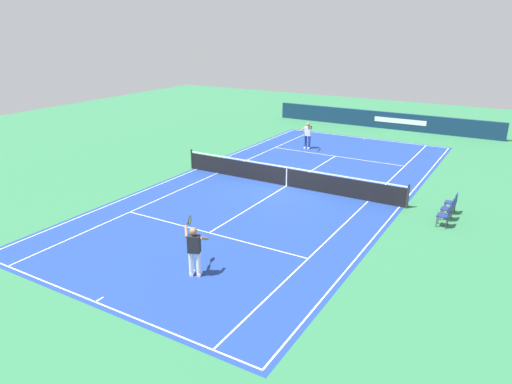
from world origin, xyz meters
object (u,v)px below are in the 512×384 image
tennis_ball (271,165)px  spectator_chair_2 (446,214)px  tennis_player_near (194,248)px  spectator_chair_1 (449,208)px  tennis_net (287,176)px  tennis_player_far (308,134)px  spectator_chair_0 (453,202)px

tennis_ball → spectator_chair_2: size_ratio=0.08×
tennis_player_near → spectator_chair_1: 10.65m
tennis_ball → spectator_chair_2: bearing=68.2°
tennis_net → tennis_ball: (-2.70, -2.37, -0.46)m
tennis_net → spectator_chair_2: tennis_net is taller
tennis_player_near → tennis_player_far: bearing=-167.2°
tennis_ball → spectator_chair_0: size_ratio=0.08×
tennis_player_near → tennis_net: bearing=-170.7°
tennis_net → tennis_player_far: (-7.24, -2.24, 0.44)m
tennis_ball → spectator_chair_2: spectator_chair_2 is taller
spectator_chair_0 → spectator_chair_1: same height
tennis_player_near → tennis_player_far: 16.88m
tennis_player_near → spectator_chair_0: (-9.58, 6.03, -0.41)m
tennis_player_near → tennis_player_far: size_ratio=1.00×
spectator_chair_2 → tennis_ball: bearing=-111.8°
tennis_net → spectator_chair_1: 7.56m
tennis_player_far → spectator_chair_0: bearing=54.9°
tennis_player_far → tennis_player_near: bearing=12.8°
tennis_player_far → spectator_chair_0: size_ratio=1.93×
tennis_ball → spectator_chair_1: spectator_chair_1 is taller
tennis_player_far → tennis_ball: size_ratio=25.71×
tennis_player_near → spectator_chair_1: bearing=145.5°
tennis_net → tennis_player_far: bearing=-162.8°
spectator_chair_1 → tennis_net: bearing=-93.4°
tennis_player_far → spectator_chair_1: tennis_player_far is taller
tennis_net → spectator_chair_2: (1.26, 7.55, 0.03)m
tennis_ball → spectator_chair_2: 10.69m
tennis_net → spectator_chair_1: (0.45, 7.55, 0.03)m
tennis_player_far → spectator_chair_1: bearing=51.8°
tennis_net → tennis_player_near: 9.35m
spectator_chair_1 → spectator_chair_2: (0.81, 0.00, 0.00)m
tennis_player_near → spectator_chair_0: 11.33m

